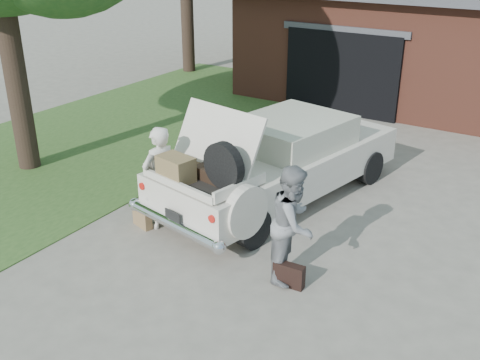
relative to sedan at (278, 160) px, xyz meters
The scene contains 8 objects.
ground 2.53m from the sedan, 82.53° to the right, with size 90.00×90.00×0.00m, color gray.
grass_strip 5.28m from the sedan, behind, with size 6.00×16.00×0.02m, color #2D4C1E.
house 9.22m from the sedan, 81.88° to the left, with size 12.80×7.80×3.30m.
sedan is the anchor object (origin of this frame).
woman_left 2.30m from the sedan, 119.06° to the right, with size 0.64×0.42×1.76m, color beige.
woman_right 2.63m from the sedan, 56.45° to the right, with size 0.84×0.65×1.72m, color gray.
suitcase_left 2.68m from the sedan, 121.51° to the right, with size 0.41×0.13×0.32m, color olive.
suitcase_right 2.94m from the sedan, 57.68° to the right, with size 0.45×0.14×0.34m, color black.
Camera 1 is at (4.23, -6.01, 4.58)m, focal length 42.00 mm.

